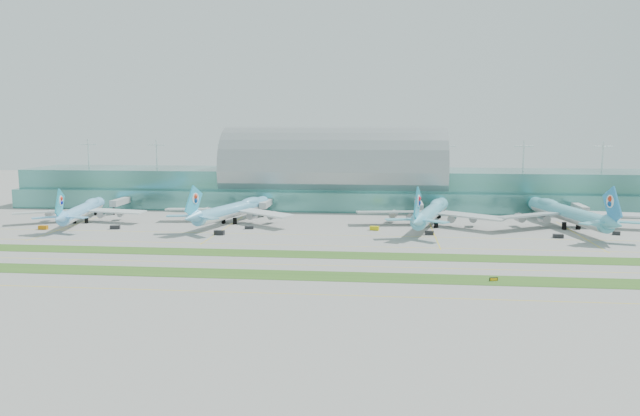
# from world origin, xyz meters

# --- Properties ---
(ground) EXTENTS (700.00, 700.00, 0.00)m
(ground) POSITION_xyz_m (0.00, 0.00, 0.00)
(ground) COLOR gray
(ground) RESTS_ON ground
(terminal) EXTENTS (340.00, 69.10, 36.00)m
(terminal) POSITION_xyz_m (0.01, 128.79, 14.23)
(terminal) COLOR #3D7A75
(terminal) RESTS_ON ground
(grass_strip_near) EXTENTS (420.00, 12.00, 0.08)m
(grass_strip_near) POSITION_xyz_m (0.00, -28.00, 0.04)
(grass_strip_near) COLOR #2D591E
(grass_strip_near) RESTS_ON ground
(grass_strip_far) EXTENTS (420.00, 12.00, 0.08)m
(grass_strip_far) POSITION_xyz_m (0.00, 2.00, 0.04)
(grass_strip_far) COLOR #2D591E
(grass_strip_far) RESTS_ON ground
(taxiline_a) EXTENTS (420.00, 0.35, 0.01)m
(taxiline_a) POSITION_xyz_m (0.00, -48.00, 0.01)
(taxiline_a) COLOR yellow
(taxiline_a) RESTS_ON ground
(taxiline_b) EXTENTS (420.00, 0.35, 0.01)m
(taxiline_b) POSITION_xyz_m (0.00, -14.00, 0.01)
(taxiline_b) COLOR yellow
(taxiline_b) RESTS_ON ground
(taxiline_c) EXTENTS (420.00, 0.35, 0.01)m
(taxiline_c) POSITION_xyz_m (0.00, 18.00, 0.01)
(taxiline_c) COLOR yellow
(taxiline_c) RESTS_ON ground
(taxiline_d) EXTENTS (420.00, 0.35, 0.01)m
(taxiline_d) POSITION_xyz_m (0.00, 40.00, 0.01)
(taxiline_d) COLOR yellow
(taxiline_d) RESTS_ON ground
(airliner_a) EXTENTS (58.80, 67.50, 18.66)m
(airliner_a) POSITION_xyz_m (-110.44, 61.87, 5.76)
(airliner_a) COLOR #71C0F9
(airliner_a) RESTS_ON ground
(airliner_b) EXTENTS (62.38, 72.19, 20.25)m
(airliner_b) POSITION_xyz_m (-40.97, 67.56, 6.25)
(airliner_b) COLOR #63B3DA
(airliner_b) RESTS_ON ground
(airliner_c) EXTENTS (64.72, 74.64, 20.78)m
(airliner_c) POSITION_xyz_m (48.05, 67.41, 6.41)
(airliner_c) COLOR #64C0DC
(airliner_c) RESTS_ON ground
(airliner_d) EXTENTS (68.64, 78.88, 21.84)m
(airliner_d) POSITION_xyz_m (106.28, 68.93, 6.74)
(airliner_d) COLOR #5AB4C7
(airliner_d) RESTS_ON ground
(gse_a) EXTENTS (3.74, 2.08, 1.69)m
(gse_a) POSITION_xyz_m (-117.67, 40.64, 0.84)
(gse_a) COLOR #C26F0B
(gse_a) RESTS_ON ground
(gse_b) EXTENTS (4.33, 2.49, 1.56)m
(gse_b) POSITION_xyz_m (-87.51, 44.89, 0.78)
(gse_b) COLOR black
(gse_b) RESTS_ON ground
(gse_c) EXTENTS (4.31, 2.48, 1.82)m
(gse_c) POSITION_xyz_m (-39.27, 35.99, 0.91)
(gse_c) COLOR black
(gse_c) RESTS_ON ground
(gse_d) EXTENTS (3.98, 2.16, 1.29)m
(gse_d) POSITION_xyz_m (-30.22, 51.01, 0.65)
(gse_d) COLOR black
(gse_d) RESTS_ON ground
(gse_e) EXTENTS (4.12, 2.74, 1.71)m
(gse_e) POSITION_xyz_m (23.43, 53.63, 0.86)
(gse_e) COLOR #CEC00C
(gse_e) RESTS_ON ground
(gse_f) EXTENTS (3.59, 1.78, 1.66)m
(gse_f) POSITION_xyz_m (45.88, 44.90, 0.83)
(gse_f) COLOR black
(gse_f) RESTS_ON ground
(gse_g) EXTENTS (4.09, 2.33, 1.50)m
(gse_g) POSITION_xyz_m (96.28, 43.48, 0.75)
(gse_g) COLOR black
(gse_g) RESTS_ON ground
(gse_h) EXTENTS (3.33, 2.37, 1.51)m
(gse_h) POSITION_xyz_m (121.61, 52.69, 0.76)
(gse_h) COLOR black
(gse_h) RESTS_ON ground
(taxiway_sign_east) EXTENTS (2.53, 0.89, 1.08)m
(taxiway_sign_east) POSITION_xyz_m (59.29, -28.56, 0.53)
(taxiway_sign_east) COLOR black
(taxiway_sign_east) RESTS_ON ground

